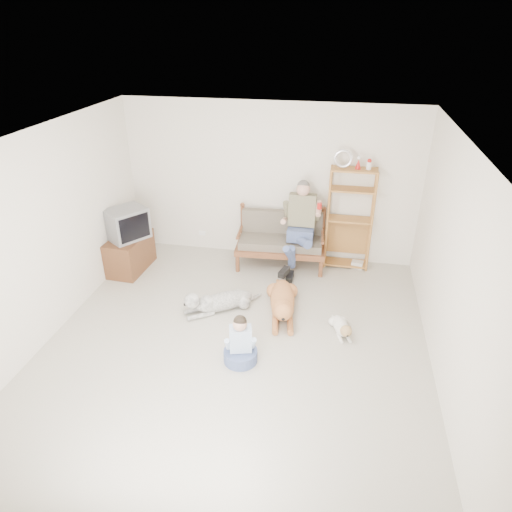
% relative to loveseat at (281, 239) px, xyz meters
% --- Properties ---
extents(floor, '(5.50, 5.50, 0.00)m').
position_rel_loveseat_xyz_m(floor, '(-0.27, -2.40, -0.49)').
color(floor, '#B9B4A2').
rests_on(floor, ground).
extents(ceiling, '(5.50, 5.50, 0.00)m').
position_rel_loveseat_xyz_m(ceiling, '(-0.27, -2.40, 2.21)').
color(ceiling, white).
rests_on(ceiling, ground).
extents(wall_back, '(5.00, 0.00, 5.00)m').
position_rel_loveseat_xyz_m(wall_back, '(-0.27, 0.35, 0.86)').
color(wall_back, silver).
rests_on(wall_back, ground).
extents(wall_front, '(5.00, 0.00, 5.00)m').
position_rel_loveseat_xyz_m(wall_front, '(-0.27, -5.15, 0.86)').
color(wall_front, silver).
rests_on(wall_front, ground).
extents(wall_left, '(0.00, 5.50, 5.50)m').
position_rel_loveseat_xyz_m(wall_left, '(-2.77, -2.40, 0.86)').
color(wall_left, silver).
rests_on(wall_left, ground).
extents(wall_right, '(0.00, 5.50, 5.50)m').
position_rel_loveseat_xyz_m(wall_right, '(2.23, -2.40, 0.86)').
color(wall_right, silver).
rests_on(wall_right, ground).
extents(loveseat, '(1.54, 0.79, 0.95)m').
position_rel_loveseat_xyz_m(loveseat, '(0.00, 0.00, 0.00)').
color(loveseat, brown).
rests_on(loveseat, ground).
extents(man, '(0.59, 0.84, 1.36)m').
position_rel_loveseat_xyz_m(man, '(0.31, -0.22, 0.22)').
color(man, '#54669A').
rests_on(man, loveseat).
extents(etagere, '(0.77, 0.34, 2.04)m').
position_rel_loveseat_xyz_m(etagere, '(1.11, 0.15, 0.41)').
color(etagere, '#AA7B35').
rests_on(etagere, ground).
extents(book_stack, '(0.21, 0.17, 0.12)m').
position_rel_loveseat_xyz_m(book_stack, '(1.32, 0.10, -0.43)').
color(book_stack, white).
rests_on(book_stack, ground).
extents(tv_stand, '(0.55, 0.93, 0.60)m').
position_rel_loveseat_xyz_m(tv_stand, '(-2.50, -0.67, -0.19)').
color(tv_stand, brown).
rests_on(tv_stand, ground).
extents(crt_tv, '(0.75, 0.78, 0.51)m').
position_rel_loveseat_xyz_m(crt_tv, '(-2.46, -0.68, 0.37)').
color(crt_tv, slate).
rests_on(crt_tv, tv_stand).
extents(wall_outlet, '(0.12, 0.02, 0.08)m').
position_rel_loveseat_xyz_m(wall_outlet, '(-1.52, 0.34, -0.19)').
color(wall_outlet, white).
rests_on(wall_outlet, ground).
extents(golden_retriever, '(0.50, 1.44, 0.44)m').
position_rel_loveseat_xyz_m(golden_retriever, '(0.24, -1.48, -0.31)').
color(golden_retriever, '#BE7542').
rests_on(golden_retriever, ground).
extents(shaggy_dog, '(1.07, 0.83, 0.38)m').
position_rel_loveseat_xyz_m(shaggy_dog, '(-0.72, -1.60, -0.33)').
color(shaggy_dog, white).
rests_on(shaggy_dog, ground).
extents(terrier, '(0.32, 0.64, 0.25)m').
position_rel_loveseat_xyz_m(terrier, '(1.11, -1.83, -0.38)').
color(terrier, white).
rests_on(terrier, ground).
extents(child, '(0.43, 0.43, 0.68)m').
position_rel_loveseat_xyz_m(child, '(-0.14, -2.62, -0.24)').
color(child, '#54669A').
rests_on(child, ground).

